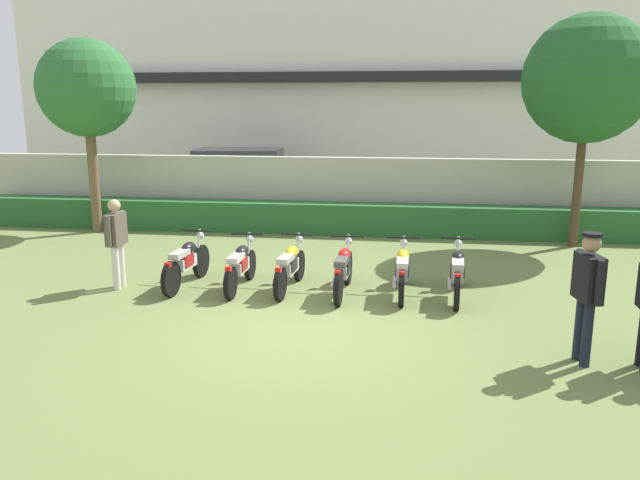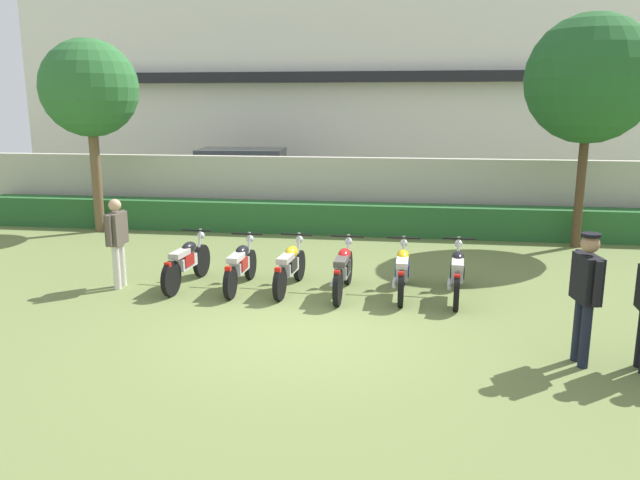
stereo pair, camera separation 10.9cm
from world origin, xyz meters
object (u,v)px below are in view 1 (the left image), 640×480
object	(u,v)px
tree_near_inspector	(87,89)
parked_car	(244,179)
motorcycle_in_row_0	(186,262)
officer_0	(588,287)
inspector_person	(116,236)
motorcycle_in_row_5	(457,272)
motorcycle_in_row_2	(290,266)
motorcycle_in_row_4	(402,271)
motorcycle_in_row_1	(240,265)
motorcycle_in_row_3	(343,269)
tree_far_side	(588,79)

from	to	relation	value
tree_near_inspector	parked_car	bearing A→B (deg)	56.20
motorcycle_in_row_0	officer_0	xyz separation A→B (m)	(6.30, -2.65, 0.58)
inspector_person	officer_0	bearing A→B (deg)	-17.56
tree_near_inspector	motorcycle_in_row_5	bearing A→B (deg)	-26.70
motorcycle_in_row_2	motorcycle_in_row_5	bearing A→B (deg)	-86.26
motorcycle_in_row_4	officer_0	bearing A→B (deg)	-137.42
motorcycle_in_row_0	parked_car	bearing A→B (deg)	12.55
motorcycle_in_row_1	inspector_person	bearing A→B (deg)	97.80
motorcycle_in_row_3	motorcycle_in_row_4	bearing A→B (deg)	-84.12
tree_far_side	motorcycle_in_row_1	world-z (taller)	tree_far_side
tree_near_inspector	tree_far_side	size ratio (longest dim) A/B	0.93
parked_car	tree_near_inspector	world-z (taller)	tree_near_inspector
motorcycle_in_row_5	motorcycle_in_row_4	bearing A→B (deg)	93.94
motorcycle_in_row_0	motorcycle_in_row_4	bearing A→B (deg)	-85.38
tree_far_side	inspector_person	world-z (taller)	tree_far_side
parked_car	officer_0	size ratio (longest dim) A/B	2.65
tree_far_side	motorcycle_in_row_3	distance (m)	7.53
motorcycle_in_row_3	inspector_person	bearing A→B (deg)	94.51
motorcycle_in_row_4	officer_0	xyz separation A→B (m)	(2.35, -2.62, 0.59)
motorcycle_in_row_3	motorcycle_in_row_5	distance (m)	1.98
tree_far_side	motorcycle_in_row_0	size ratio (longest dim) A/B	2.73
motorcycle_in_row_3	officer_0	xyz separation A→B (m)	(3.38, -2.55, 0.59)
parked_car	motorcycle_in_row_1	distance (m)	9.07
tree_near_inspector	motorcycle_in_row_4	size ratio (longest dim) A/B	2.67
motorcycle_in_row_2	motorcycle_in_row_5	xyz separation A→B (m)	(2.97, -0.06, 0.01)
motorcycle_in_row_0	tree_far_side	bearing A→B (deg)	-56.34
parked_car	motorcycle_in_row_0	size ratio (longest dim) A/B	2.39
motorcycle_in_row_1	motorcycle_in_row_4	distance (m)	2.93
parked_car	motorcycle_in_row_2	xyz separation A→B (m)	(3.10, -8.73, -0.50)
motorcycle_in_row_5	inspector_person	world-z (taller)	inspector_person
motorcycle_in_row_1	motorcycle_in_row_5	distance (m)	3.87
tree_far_side	motorcycle_in_row_4	world-z (taller)	tree_far_side
parked_car	tree_near_inspector	size ratio (longest dim) A/B	0.94
motorcycle_in_row_2	inspector_person	world-z (taller)	inspector_person
parked_car	motorcycle_in_row_3	bearing A→B (deg)	-69.51
tree_far_side	motorcycle_in_row_3	size ratio (longest dim) A/B	2.74
parked_car	motorcycle_in_row_0	world-z (taller)	parked_car
tree_near_inspector	motorcycle_in_row_2	size ratio (longest dim) A/B	2.62
tree_near_inspector	motorcycle_in_row_3	distance (m)	8.92
tree_near_inspector	motorcycle_in_row_0	bearing A→B (deg)	-47.87
motorcycle_in_row_0	motorcycle_in_row_5	size ratio (longest dim) A/B	0.98
motorcycle_in_row_1	motorcycle_in_row_3	world-z (taller)	motorcycle_in_row_3
tree_far_side	tree_near_inspector	bearing A→B (deg)	179.48
motorcycle_in_row_1	motorcycle_in_row_2	bearing A→B (deg)	-85.28
motorcycle_in_row_3	tree_near_inspector	bearing A→B (deg)	58.75
parked_car	inspector_person	bearing A→B (deg)	-94.46
motorcycle_in_row_3	motorcycle_in_row_5	world-z (taller)	motorcycle_in_row_5
tree_far_side	motorcycle_in_row_5	world-z (taller)	tree_far_side
tree_far_side	motorcycle_in_row_1	bearing A→B (deg)	-147.71
tree_near_inspector	tree_far_side	bearing A→B (deg)	-0.52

